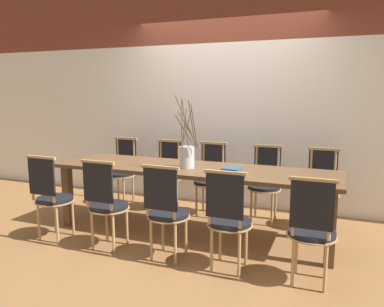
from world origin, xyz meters
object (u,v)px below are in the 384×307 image
at_px(chair_near_center, 166,209).
at_px(vase_centerpiece, 187,156).
at_px(chair_far_center, 210,176).
at_px(book_stack, 232,169).
at_px(dining_table, 192,175).

relative_size(chair_near_center, vase_centerpiece, 1.19).
height_order(chair_far_center, book_stack, chair_far_center).
distance_m(vase_centerpiece, book_stack, 0.50).
distance_m(dining_table, chair_near_center, 0.73).
height_order(dining_table, vase_centerpiece, vase_centerpiece).
distance_m(chair_far_center, book_stack, 0.85).
relative_size(dining_table, vase_centerpiece, 4.01).
bearing_deg(vase_centerpiece, dining_table, 56.56).
bearing_deg(chair_near_center, dining_table, 92.16).
bearing_deg(dining_table, chair_near_center, -87.84).
distance_m(chair_far_center, vase_centerpiece, 0.86).
bearing_deg(book_stack, chair_far_center, 124.96).
xyz_separation_m(chair_far_center, vase_centerpiece, (-0.01, -0.76, 0.39)).
bearing_deg(book_stack, vase_centerpiece, -167.87).
bearing_deg(vase_centerpiece, chair_far_center, 89.56).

